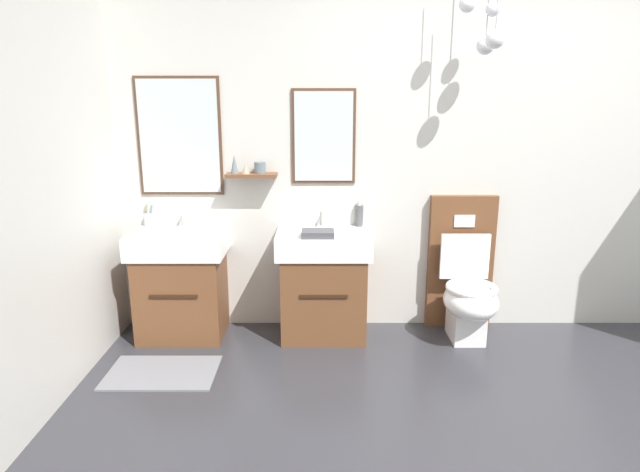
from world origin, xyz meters
The scene contains 11 objects.
ground_plane centered at (0.00, 0.00, -0.05)m, with size 6.65×4.66×0.10m, color #2D2D33.
wall_back centered at (-0.02, 1.67, 1.34)m, with size 5.45×0.53×2.67m.
bath_mat centered at (-2.14, 0.82, 0.01)m, with size 0.68×0.44×0.01m, color slate.
vanity_sink_left centered at (-2.14, 1.41, 0.40)m, with size 0.66×0.48×0.77m.
tap_on_left_sink centered at (-2.14, 1.58, 0.84)m, with size 0.03×0.13×0.11m.
vanity_sink_right centered at (-1.12, 1.41, 0.40)m, with size 0.66×0.48×0.77m.
tap_on_right_sink centered at (-1.12, 1.58, 0.84)m, with size 0.03×0.13×0.11m.
toilet centered at (-0.10, 1.41, 0.38)m, with size 0.48×0.62×1.00m.
toothbrush_cup centered at (-2.39, 1.57, 0.83)m, with size 0.07×0.07×0.20m.
soap_dispenser centered at (-0.86, 1.58, 0.85)m, with size 0.06×0.06×0.19m.
folded_hand_towel centered at (-1.16, 1.27, 0.80)m, with size 0.22×0.16×0.04m, color #47474C.
Camera 1 is at (-1.15, -2.25, 1.67)m, focal length 30.24 mm.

